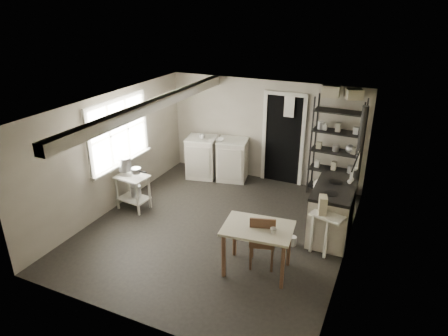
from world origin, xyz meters
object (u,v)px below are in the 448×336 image
at_px(stockpot, 125,164).
at_px(base_cabinets, 217,159).
at_px(chair, 262,238).
at_px(shelf_rack, 335,153).
at_px(stove, 332,214).
at_px(flour_sack, 322,186).
at_px(prep_table, 133,190).
at_px(work_table, 257,250).

xyz_separation_m(stockpot, base_cabinets, (1.01, 2.05, -0.48)).
bearing_deg(chair, shelf_rack, 63.81).
bearing_deg(stove, base_cabinets, 152.67).
height_order(stockpot, flour_sack, stockpot).
bearing_deg(prep_table, stockpot, -179.77).
xyz_separation_m(work_table, chair, (0.02, 0.18, 0.10)).
relative_size(base_cabinets, shelf_rack, 0.69).
bearing_deg(flour_sack, stockpot, -149.21).
bearing_deg(shelf_rack, stockpot, -144.94).
bearing_deg(flour_sack, work_table, -97.66).
bearing_deg(work_table, shelf_rack, 80.05).
relative_size(prep_table, flour_sack, 1.62).
distance_m(stove, flour_sack, 1.53).
xyz_separation_m(shelf_rack, work_table, (-0.55, -3.15, -0.57)).
distance_m(prep_table, work_table, 3.05).
bearing_deg(chair, stove, 41.58).
xyz_separation_m(stockpot, work_table, (3.07, -0.86, -0.56)).
height_order(base_cabinets, flour_sack, base_cabinets).
distance_m(prep_table, stove, 3.83).
bearing_deg(work_table, stove, 60.30).
bearing_deg(chair, prep_table, 150.97).
bearing_deg(work_table, base_cabinets, 125.19).
bearing_deg(flour_sack, chair, -97.77).
height_order(shelf_rack, work_table, shelf_rack).
xyz_separation_m(base_cabinets, work_table, (2.06, -2.92, -0.08)).
bearing_deg(prep_table, work_table, -16.44).
bearing_deg(flour_sack, stove, -72.60).
bearing_deg(flour_sack, prep_table, -148.18).
xyz_separation_m(chair, flour_sack, (0.37, 2.74, -0.24)).
relative_size(base_cabinets, work_table, 1.42).
relative_size(prep_table, stove, 0.59).
bearing_deg(base_cabinets, shelf_rack, -7.07).
xyz_separation_m(base_cabinets, stove, (2.90, -1.44, -0.02)).
xyz_separation_m(stove, flour_sack, (-0.45, 1.44, -0.20)).
bearing_deg(shelf_rack, work_table, -97.17).
bearing_deg(base_cabinets, stove, -38.43).
bearing_deg(work_table, prep_table, 163.56).
height_order(prep_table, base_cabinets, base_cabinets).
distance_m(prep_table, shelf_rack, 4.20).
relative_size(base_cabinets, flour_sack, 3.36).
relative_size(stove, work_table, 1.17).
height_order(prep_table, shelf_rack, shelf_rack).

